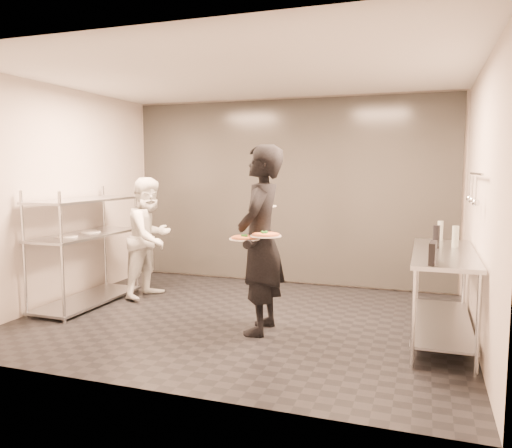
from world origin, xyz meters
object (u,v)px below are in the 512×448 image
(waiter, at_px, (261,240))
(bottle_dark, at_px, (436,237))
(chef, at_px, (150,238))
(salad_plate, at_px, (263,204))
(bottle_green, at_px, (440,231))
(pass_rack, at_px, (86,245))
(pizza_plate_near, at_px, (245,238))
(pizza_plate_far, at_px, (266,235))
(prep_counter, at_px, (443,280))
(pos_monitor, at_px, (433,253))
(bottle_clear, at_px, (455,236))

(waiter, height_order, bottle_dark, waiter)
(bottle_dark, bearing_deg, chef, 173.82)
(salad_plate, bearing_deg, bottle_green, 23.88)
(pass_rack, bearing_deg, bottle_dark, 2.54)
(pizza_plate_near, height_order, bottle_green, bottle_green)
(pizza_plate_far, distance_m, salad_plate, 0.60)
(salad_plate, bearing_deg, prep_counter, 1.04)
(pass_rack, xyz_separation_m, bottle_dark, (4.25, 0.19, 0.27))
(prep_counter, xyz_separation_m, pizza_plate_far, (-1.72, -0.53, 0.45))
(prep_counter, relative_size, chef, 1.10)
(bottle_dark, bearing_deg, pizza_plate_near, -158.42)
(pass_rack, relative_size, pizza_plate_near, 5.04)
(pizza_plate_near, xyz_separation_m, pos_monitor, (1.82, -0.17, -0.03))
(pass_rack, height_order, pizza_plate_far, pass_rack)
(pizza_plate_far, bearing_deg, bottle_green, 38.12)
(prep_counter, bearing_deg, bottle_dark, 112.32)
(pass_rack, relative_size, bottle_dark, 6.64)
(pass_rack, distance_m, chef, 0.84)
(pizza_plate_near, distance_m, pos_monitor, 1.83)
(waiter, xyz_separation_m, pizza_plate_far, (0.12, -0.18, 0.08))
(pizza_plate_near, bearing_deg, salad_plate, 86.33)
(pass_rack, xyz_separation_m, pizza_plate_far, (2.61, -0.53, 0.31))
(waiter, relative_size, chef, 1.23)
(pos_monitor, bearing_deg, pass_rack, 174.69)
(chef, bearing_deg, pass_rack, 142.80)
(pass_rack, relative_size, salad_plate, 5.47)
(pass_rack, bearing_deg, salad_plate, -0.75)
(salad_plate, relative_size, bottle_dark, 1.21)
(pass_rack, xyz_separation_m, chef, (0.60, 0.58, 0.05))
(waiter, bearing_deg, chef, -119.06)
(pizza_plate_far, distance_m, bottle_green, 2.16)
(waiter, xyz_separation_m, bottle_clear, (1.95, 0.68, 0.03))
(pass_rack, relative_size, bottle_green, 6.99)
(pass_rack, distance_m, pizza_plate_near, 2.47)
(chef, xyz_separation_m, bottle_clear, (3.85, -0.25, 0.22))
(chef, distance_m, pizza_plate_near, 2.13)
(salad_plate, relative_size, bottle_clear, 1.29)
(chef, height_order, bottle_green, chef)
(pass_rack, distance_m, bottle_dark, 4.27)
(pass_rack, distance_m, pos_monitor, 4.28)
(salad_plate, bearing_deg, pass_rack, 179.25)
(pizza_plate_far, height_order, pos_monitor, pizza_plate_far)
(pass_rack, xyz_separation_m, prep_counter, (4.33, 0.00, -0.14))
(waiter, relative_size, pizza_plate_far, 6.29)
(salad_plate, relative_size, pos_monitor, 1.10)
(prep_counter, relative_size, bottle_dark, 7.47)
(pizza_plate_near, bearing_deg, chef, 147.63)
(prep_counter, bearing_deg, pizza_plate_far, -162.85)
(pizza_plate_near, bearing_deg, waiter, 61.99)
(prep_counter, bearing_deg, salad_plate, -178.96)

